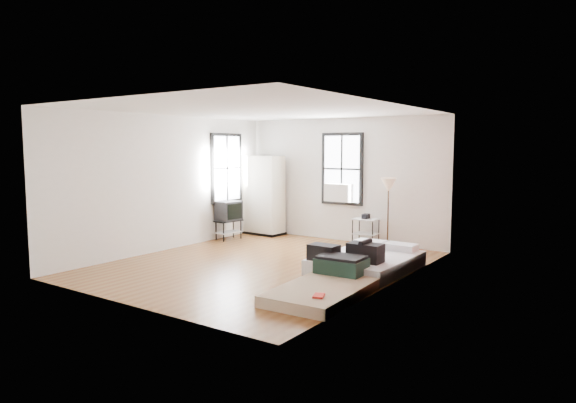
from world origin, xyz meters
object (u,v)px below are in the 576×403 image
Objects in this scene: mattress_main at (366,260)px; mattress_bare at (329,283)px; tv_stand at (229,212)px; wardrobe at (264,195)px; side_table at (366,224)px; floor_lamp at (389,189)px.

mattress_main is 1.57m from mattress_bare.
tv_stand is (-4.13, 2.47, 0.51)m from mattress_bare.
wardrobe is at bearing 135.18° from mattress_bare.
mattress_bare is 3.83m from side_table.
wardrobe is at bearing -178.53° from side_table.
mattress_main is 1.02× the size of wardrobe.
mattress_bare is at bearing -39.36° from wardrobe.
mattress_bare is 3.79m from floor_lamp.
floor_lamp is 1.67× the size of tv_stand.
tv_stand reaches higher than mattress_bare.
wardrobe is at bearing 86.54° from tv_stand.
mattress_bare is 5.35m from wardrobe.
wardrobe is at bearing 180.00° from floor_lamp.
wardrobe reaches higher than side_table.
wardrobe is 2.15× the size of tv_stand.
wardrobe reaches higher than floor_lamp.
side_table is at bearing 29.07° from tv_stand.
wardrobe is at bearing 152.66° from mattress_main.
mattress_main is at bearing -25.15° from wardrobe.
mattress_main reaches higher than mattress_bare.
wardrobe is (-3.74, 1.99, 0.79)m from mattress_main.
side_table reaches higher than mattress_main.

